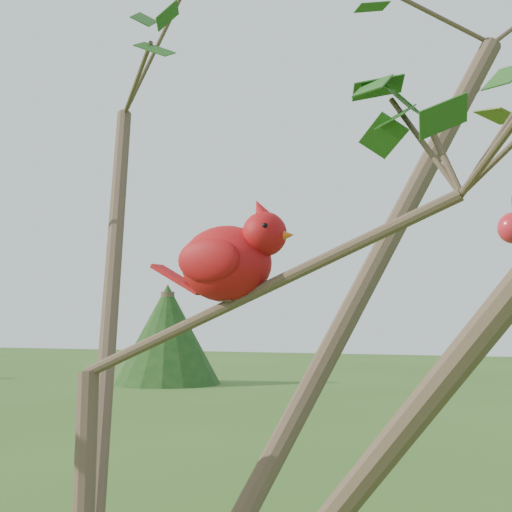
# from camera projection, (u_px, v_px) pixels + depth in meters

# --- Properties ---
(crabapple_tree) EXTENTS (2.35, 2.05, 2.95)m
(crabapple_tree) POSITION_uv_depth(u_px,v_px,m) (86.00, 261.00, 1.14)
(crabapple_tree) COLOR #453525
(crabapple_tree) RESTS_ON ground
(cardinal) EXTENTS (0.24, 0.13, 0.17)m
(cardinal) POSITION_uv_depth(u_px,v_px,m) (231.00, 260.00, 1.17)
(cardinal) COLOR #A90E10
(cardinal) RESTS_ON ground
(distant_trees) EXTENTS (43.04, 13.18, 3.71)m
(distant_trees) POSITION_uv_depth(u_px,v_px,m) (486.00, 330.00, 23.24)
(distant_trees) COLOR #453525
(distant_trees) RESTS_ON ground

